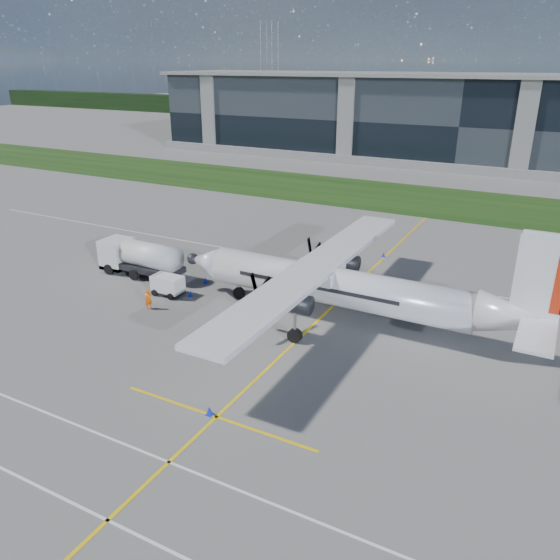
{
  "coord_description": "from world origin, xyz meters",
  "views": [
    {
      "loc": [
        17.39,
        -25.87,
        17.71
      ],
      "look_at": [
        0.16,
        6.64,
        2.87
      ],
      "focal_mm": 35.0,
      "sensor_mm": 36.0,
      "label": 1
    }
  ],
  "objects_px": {
    "baggage_tug": "(168,285)",
    "pylon_west": "(269,69)",
    "ground_crew_person": "(148,298)",
    "safety_cone_nose_stbd": "(206,280)",
    "safety_cone_nose_port": "(190,293)",
    "fuel_tanker_truck": "(136,258)",
    "safety_cone_stbdwing": "(383,255)",
    "safety_cone_portwing": "(209,411)",
    "turboprop_aircraft": "(350,267)"
  },
  "relations": [
    {
      "from": "baggage_tug",
      "to": "pylon_west",
      "type": "bearing_deg",
      "value": 115.99
    },
    {
      "from": "ground_crew_person",
      "to": "safety_cone_nose_stbd",
      "type": "distance_m",
      "value": 6.44
    },
    {
      "from": "pylon_west",
      "to": "safety_cone_nose_port",
      "type": "distance_m",
      "value": 161.31
    },
    {
      "from": "fuel_tanker_truck",
      "to": "ground_crew_person",
      "type": "xyz_separation_m",
      "value": [
        5.79,
        -5.2,
        -0.66
      ]
    },
    {
      "from": "baggage_tug",
      "to": "safety_cone_stbdwing",
      "type": "bearing_deg",
      "value": 53.51
    },
    {
      "from": "baggage_tug",
      "to": "safety_cone_portwing",
      "type": "xyz_separation_m",
      "value": [
        12.29,
        -11.87,
        -0.55
      ]
    },
    {
      "from": "pylon_west",
      "to": "baggage_tug",
      "type": "height_order",
      "value": "pylon_west"
    },
    {
      "from": "turboprop_aircraft",
      "to": "ground_crew_person",
      "type": "bearing_deg",
      "value": -161.31
    },
    {
      "from": "safety_cone_portwing",
      "to": "safety_cone_stbdwing",
      "type": "bearing_deg",
      "value": 89.38
    },
    {
      "from": "fuel_tanker_truck",
      "to": "safety_cone_portwing",
      "type": "xyz_separation_m",
      "value": [
        17.65,
        -14.21,
        -1.32
      ]
    },
    {
      "from": "safety_cone_portwing",
      "to": "turboprop_aircraft",
      "type": "bearing_deg",
      "value": 79.98
    },
    {
      "from": "safety_cone_nose_port",
      "to": "safety_cone_portwing",
      "type": "xyz_separation_m",
      "value": [
        10.5,
        -12.42,
        0.0
      ]
    },
    {
      "from": "turboprop_aircraft",
      "to": "safety_cone_stbdwing",
      "type": "bearing_deg",
      "value": 98.07
    },
    {
      "from": "pylon_west",
      "to": "safety_cone_nose_stbd",
      "type": "xyz_separation_m",
      "value": [
        71.5,
        -140.62,
        -14.75
      ]
    },
    {
      "from": "turboprop_aircraft",
      "to": "safety_cone_nose_port",
      "type": "distance_m",
      "value": 13.64
    },
    {
      "from": "safety_cone_nose_stbd",
      "to": "safety_cone_stbdwing",
      "type": "bearing_deg",
      "value": 49.95
    },
    {
      "from": "turboprop_aircraft",
      "to": "safety_cone_stbdwing",
      "type": "distance_m",
      "value": 15.73
    },
    {
      "from": "baggage_tug",
      "to": "safety_cone_nose_port",
      "type": "height_order",
      "value": "baggage_tug"
    },
    {
      "from": "turboprop_aircraft",
      "to": "fuel_tanker_truck",
      "type": "bearing_deg",
      "value": 178.98
    },
    {
      "from": "safety_cone_stbdwing",
      "to": "safety_cone_nose_port",
      "type": "xyz_separation_m",
      "value": [
        -10.81,
        -16.48,
        0.0
      ]
    },
    {
      "from": "fuel_tanker_truck",
      "to": "baggage_tug",
      "type": "relative_size",
      "value": 3.11
    },
    {
      "from": "pylon_west",
      "to": "turboprop_aircraft",
      "type": "xyz_separation_m",
      "value": [
        85.01,
        -142.13,
        -10.71
      ]
    },
    {
      "from": "pylon_west",
      "to": "safety_cone_stbdwing",
      "type": "bearing_deg",
      "value": -56.89
    },
    {
      "from": "fuel_tanker_truck",
      "to": "safety_cone_nose_port",
      "type": "xyz_separation_m",
      "value": [
        7.15,
        -1.79,
        -1.32
      ]
    },
    {
      "from": "safety_cone_nose_port",
      "to": "safety_cone_nose_stbd",
      "type": "bearing_deg",
      "value": 100.79
    },
    {
      "from": "turboprop_aircraft",
      "to": "safety_cone_nose_stbd",
      "type": "height_order",
      "value": "turboprop_aircraft"
    },
    {
      "from": "pylon_west",
      "to": "safety_cone_nose_port",
      "type": "xyz_separation_m",
      "value": [
        72.06,
        -143.57,
        -14.75
      ]
    },
    {
      "from": "fuel_tanker_truck",
      "to": "safety_cone_stbdwing",
      "type": "relative_size",
      "value": 16.7
    },
    {
      "from": "safety_cone_stbdwing",
      "to": "turboprop_aircraft",
      "type": "bearing_deg",
      "value": -81.93
    },
    {
      "from": "safety_cone_nose_port",
      "to": "safety_cone_nose_stbd",
      "type": "distance_m",
      "value": 3.0
    },
    {
      "from": "turboprop_aircraft",
      "to": "safety_cone_portwing",
      "type": "bearing_deg",
      "value": -100.02
    },
    {
      "from": "fuel_tanker_truck",
      "to": "safety_cone_nose_port",
      "type": "relative_size",
      "value": 16.7
    },
    {
      "from": "pylon_west",
      "to": "safety_cone_stbdwing",
      "type": "height_order",
      "value": "pylon_west"
    },
    {
      "from": "safety_cone_nose_stbd",
      "to": "baggage_tug",
      "type": "bearing_deg",
      "value": -109.31
    },
    {
      "from": "fuel_tanker_truck",
      "to": "safety_cone_stbdwing",
      "type": "distance_m",
      "value": 23.24
    },
    {
      "from": "baggage_tug",
      "to": "ground_crew_person",
      "type": "bearing_deg",
      "value": -81.45
    },
    {
      "from": "safety_cone_portwing",
      "to": "safety_cone_nose_stbd",
      "type": "bearing_deg",
      "value": 125.75
    },
    {
      "from": "ground_crew_person",
      "to": "safety_cone_nose_port",
      "type": "distance_m",
      "value": 3.73
    },
    {
      "from": "safety_cone_stbdwing",
      "to": "safety_cone_portwing",
      "type": "xyz_separation_m",
      "value": [
        -0.31,
        -28.9,
        0.0
      ]
    },
    {
      "from": "safety_cone_nose_port",
      "to": "safety_cone_portwing",
      "type": "distance_m",
      "value": 16.26
    },
    {
      "from": "safety_cone_portwing",
      "to": "ground_crew_person",
      "type": "bearing_deg",
      "value": 142.77
    },
    {
      "from": "ground_crew_person",
      "to": "safety_cone_nose_stbd",
      "type": "relative_size",
      "value": 3.61
    },
    {
      "from": "pylon_west",
      "to": "fuel_tanker_truck",
      "type": "relative_size",
      "value": 3.59
    },
    {
      "from": "turboprop_aircraft",
      "to": "baggage_tug",
      "type": "xyz_separation_m",
      "value": [
        -14.74,
        -1.99,
        -3.49
      ]
    },
    {
      "from": "pylon_west",
      "to": "safety_cone_portwing",
      "type": "height_order",
      "value": "pylon_west"
    },
    {
      "from": "pylon_west",
      "to": "ground_crew_person",
      "type": "height_order",
      "value": "pylon_west"
    },
    {
      "from": "turboprop_aircraft",
      "to": "fuel_tanker_truck",
      "type": "distance_m",
      "value": 20.28
    },
    {
      "from": "fuel_tanker_truck",
      "to": "baggage_tug",
      "type": "height_order",
      "value": "fuel_tanker_truck"
    },
    {
      "from": "safety_cone_stbdwing",
      "to": "pylon_west",
      "type": "bearing_deg",
      "value": 123.11
    },
    {
      "from": "turboprop_aircraft",
      "to": "ground_crew_person",
      "type": "height_order",
      "value": "turboprop_aircraft"
    }
  ]
}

